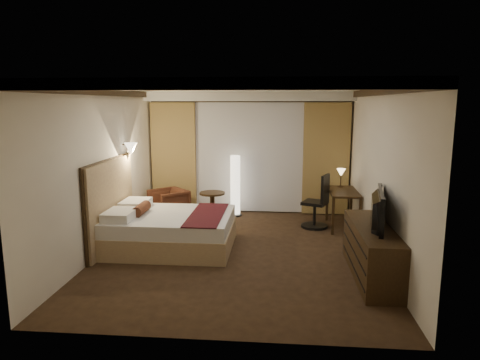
# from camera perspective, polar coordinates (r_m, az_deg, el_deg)

# --- Properties ---
(floor) EXTENTS (4.50, 5.50, 0.01)m
(floor) POSITION_cam_1_polar(r_m,az_deg,el_deg) (7.29, -0.28, -9.49)
(floor) COLOR black
(floor) RESTS_ON ground
(ceiling) EXTENTS (4.50, 5.50, 0.01)m
(ceiling) POSITION_cam_1_polar(r_m,az_deg,el_deg) (6.87, -0.30, 12.22)
(ceiling) COLOR white
(ceiling) RESTS_ON back_wall
(back_wall) EXTENTS (4.50, 0.02, 2.70)m
(back_wall) POSITION_cam_1_polar(r_m,az_deg,el_deg) (9.67, 1.24, 3.63)
(back_wall) COLOR beige
(back_wall) RESTS_ON floor
(left_wall) EXTENTS (0.02, 5.50, 2.70)m
(left_wall) POSITION_cam_1_polar(r_m,az_deg,el_deg) (7.51, -17.66, 1.23)
(left_wall) COLOR beige
(left_wall) RESTS_ON floor
(right_wall) EXTENTS (0.02, 5.50, 2.70)m
(right_wall) POSITION_cam_1_polar(r_m,az_deg,el_deg) (7.11, 18.08, 0.73)
(right_wall) COLOR beige
(right_wall) RESTS_ON floor
(crown_molding) EXTENTS (4.50, 5.50, 0.12)m
(crown_molding) POSITION_cam_1_polar(r_m,az_deg,el_deg) (6.87, -0.30, 11.72)
(crown_molding) COLOR black
(crown_molding) RESTS_ON ceiling
(soffit) EXTENTS (4.50, 0.50, 0.20)m
(soffit) POSITION_cam_1_polar(r_m,az_deg,el_deg) (9.36, 1.16, 11.07)
(soffit) COLOR white
(soffit) RESTS_ON ceiling
(curtain_sheer) EXTENTS (2.48, 0.04, 2.45)m
(curtain_sheer) POSITION_cam_1_polar(r_m,az_deg,el_deg) (9.60, 1.20, 2.98)
(curtain_sheer) COLOR silver
(curtain_sheer) RESTS_ON back_wall
(curtain_left_drape) EXTENTS (1.00, 0.14, 2.45)m
(curtain_left_drape) POSITION_cam_1_polar(r_m,az_deg,el_deg) (9.81, -8.79, 3.01)
(curtain_left_drape) COLOR tan
(curtain_left_drape) RESTS_ON back_wall
(curtain_right_drape) EXTENTS (1.00, 0.14, 2.45)m
(curtain_right_drape) POSITION_cam_1_polar(r_m,az_deg,el_deg) (9.58, 11.39, 2.76)
(curtain_right_drape) COLOR tan
(curtain_right_drape) RESTS_ON back_wall
(wall_sconce) EXTENTS (0.24, 0.24, 0.24)m
(wall_sconce) POSITION_cam_1_polar(r_m,az_deg,el_deg) (8.25, -14.34, 4.06)
(wall_sconce) COLOR white
(wall_sconce) RESTS_ON left_wall
(bed) EXTENTS (2.07, 1.62, 0.61)m
(bed) POSITION_cam_1_polar(r_m,az_deg,el_deg) (7.48, -9.12, -6.68)
(bed) COLOR white
(bed) RESTS_ON floor
(headboard) EXTENTS (0.12, 1.92, 1.50)m
(headboard) POSITION_cam_1_polar(r_m,az_deg,el_deg) (7.68, -16.81, -3.08)
(headboard) COLOR #A47F60
(headboard) RESTS_ON floor
(armchair) EXTENTS (0.94, 0.95, 0.71)m
(armchair) POSITION_cam_1_polar(r_m,az_deg,el_deg) (9.31, -9.50, -2.99)
(armchair) COLOR #4E2917
(armchair) RESTS_ON floor
(side_table) EXTENTS (0.54, 0.54, 0.60)m
(side_table) POSITION_cam_1_polar(r_m,az_deg,el_deg) (9.14, -3.70, -3.48)
(side_table) COLOR black
(side_table) RESTS_ON floor
(floor_lamp) EXTENTS (0.28, 0.28, 1.35)m
(floor_lamp) POSITION_cam_1_polar(r_m,az_deg,el_deg) (9.38, -0.63, -0.75)
(floor_lamp) COLOR white
(floor_lamp) RESTS_ON floor
(desk) EXTENTS (0.55, 1.11, 0.75)m
(desk) POSITION_cam_1_polar(r_m,az_deg,el_deg) (8.79, 13.51, -3.79)
(desk) COLOR black
(desk) RESTS_ON floor
(desk_lamp) EXTENTS (0.18, 0.18, 0.34)m
(desk_lamp) POSITION_cam_1_polar(r_m,az_deg,el_deg) (9.07, 13.29, 0.17)
(desk_lamp) COLOR #FFD899
(desk_lamp) RESTS_ON desk
(office_chair) EXTENTS (0.69, 0.69, 1.09)m
(office_chair) POSITION_cam_1_polar(r_m,az_deg,el_deg) (8.64, 9.96, -2.74)
(office_chair) COLOR black
(office_chair) RESTS_ON floor
(dresser) EXTENTS (0.50, 1.91, 0.74)m
(dresser) POSITION_cam_1_polar(r_m,az_deg,el_deg) (6.47, 17.11, -9.07)
(dresser) COLOR black
(dresser) RESTS_ON floor
(television) EXTENTS (0.87, 1.26, 0.15)m
(television) POSITION_cam_1_polar(r_m,az_deg,el_deg) (6.27, 17.18, -2.99)
(television) COLOR black
(television) RESTS_ON dresser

